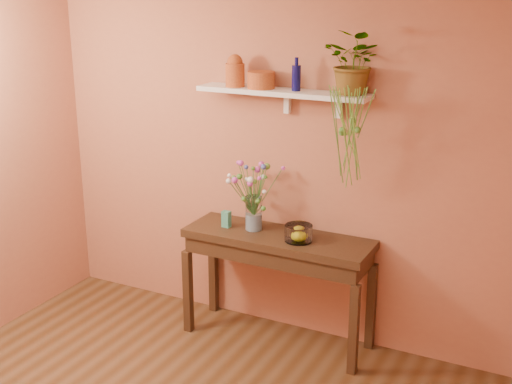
% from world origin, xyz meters
% --- Properties ---
extents(room, '(4.04, 4.04, 2.70)m').
position_xyz_m(room, '(0.00, 0.00, 1.35)').
color(room, '#523721').
rests_on(room, ground).
extents(sideboard, '(1.43, 0.46, 0.87)m').
position_xyz_m(sideboard, '(0.08, 1.75, 0.74)').
color(sideboard, '#3C2619').
rests_on(sideboard, ground).
extents(wall_shelf, '(1.30, 0.24, 0.19)m').
position_xyz_m(wall_shelf, '(0.06, 1.87, 1.92)').
color(wall_shelf, white).
rests_on(wall_shelf, room).
extents(terracotta_jug, '(0.16, 0.16, 0.24)m').
position_xyz_m(terracotta_jug, '(-0.32, 1.84, 2.05)').
color(terracotta_jug, '#B65A20').
rests_on(terracotta_jug, wall_shelf).
extents(terracotta_pot, '(0.25, 0.25, 0.12)m').
position_xyz_m(terracotta_pot, '(-0.11, 1.86, 2.00)').
color(terracotta_pot, '#B65A20').
rests_on(terracotta_pot, wall_shelf).
extents(blue_bottle, '(0.07, 0.07, 0.24)m').
position_xyz_m(blue_bottle, '(0.16, 1.87, 2.03)').
color(blue_bottle, '#0B0A46').
rests_on(blue_bottle, wall_shelf).
extents(spider_plant, '(0.47, 0.43, 0.44)m').
position_xyz_m(spider_plant, '(0.58, 1.89, 2.16)').
color(spider_plant, '#437E2C').
rests_on(spider_plant, wall_shelf).
extents(plant_fronds, '(0.34, 0.38, 0.73)m').
position_xyz_m(plant_fronds, '(0.61, 1.73, 1.73)').
color(plant_fronds, '#437E2C').
rests_on(plant_fronds, wall_shelf).
extents(glass_vase, '(0.13, 0.13, 0.26)m').
position_xyz_m(glass_vase, '(-0.13, 1.77, 0.98)').
color(glass_vase, white).
rests_on(glass_vase, sideboard).
extents(bouquet, '(0.39, 0.35, 0.43)m').
position_xyz_m(bouquet, '(-0.14, 1.77, 1.26)').
color(bouquet, '#386B28').
rests_on(bouquet, glass_vase).
extents(glass_bowl, '(0.20, 0.20, 0.12)m').
position_xyz_m(glass_bowl, '(0.27, 1.70, 0.93)').
color(glass_bowl, white).
rests_on(glass_bowl, sideboard).
extents(lemon, '(0.08, 0.08, 0.08)m').
position_xyz_m(lemon, '(0.27, 1.71, 0.91)').
color(lemon, yellow).
rests_on(lemon, glass_bowl).
extents(carton, '(0.07, 0.05, 0.13)m').
position_xyz_m(carton, '(-0.34, 1.72, 0.93)').
color(carton, '#286A7F').
rests_on(carton, sideboard).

